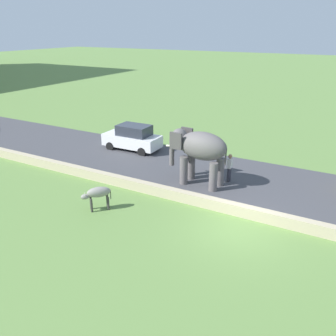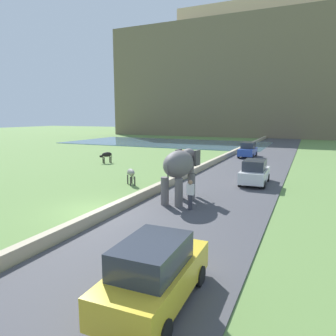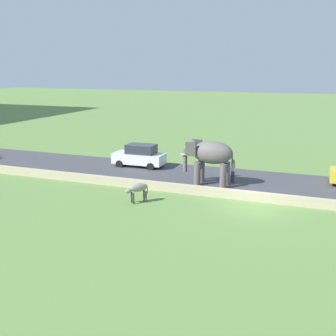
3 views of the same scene
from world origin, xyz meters
name	(u,v)px [view 1 (image 1 of 3)]	position (x,y,z in m)	size (l,w,h in m)	color
ground_plane	(237,229)	(0.00, 0.00, 0.00)	(220.00, 220.00, 0.00)	#608442
road_surface	(17,135)	(5.00, 20.00, 0.03)	(7.00, 120.00, 0.06)	#424247
elephant	(199,149)	(3.44, 3.48, 2.04)	(1.52, 3.49, 2.99)	#605B5B
person_beside_elephant	(230,167)	(4.56, 2.10, 0.87)	(0.36, 0.22, 1.63)	#33333D
car_white	(133,138)	(6.58, 9.92, 0.90)	(1.85, 4.03, 1.80)	white
cow_grey	(98,193)	(-1.53, 6.29, 0.84)	(1.24, 1.20, 1.15)	gray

